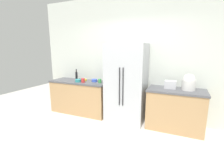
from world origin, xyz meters
TOP-DOWN VIEW (x-y plane):
  - ground_plane at (0.00, 0.00)m, footprint 10.40×10.40m
  - kitchen_back_panel at (0.00, 1.66)m, footprint 5.20×0.10m
  - counter_left at (-1.35, 1.29)m, footprint 1.62×0.64m
  - counter_right at (1.08, 1.29)m, footprint 1.18×0.64m
  - refrigerator at (-0.02, 1.26)m, footprint 0.90×0.69m
  - toaster at (0.95, 1.37)m, footprint 0.24×0.18m
  - rice_cooker at (1.31, 1.37)m, footprint 0.27×0.27m
  - bottle_a at (-1.56, 1.44)m, footprint 0.06×0.06m
  - cup_a at (-1.16, 1.15)m, footprint 0.09×0.09m
  - cup_b at (-0.74, 1.28)m, footprint 0.08×0.08m
  - bowl_a at (-1.32, 1.17)m, footprint 0.16×0.16m
  - bowl_b at (-1.25, 1.34)m, footprint 0.14×0.14m
  - bowl_c at (-0.93, 1.35)m, footprint 0.15×0.15m

SIDE VIEW (x-z plane):
  - ground_plane at x=0.00m, z-range 0.00..0.00m
  - counter_left at x=-1.35m, z-range 0.00..0.89m
  - counter_right at x=1.08m, z-range 0.00..0.89m
  - bowl_b at x=-1.25m, z-range 0.88..0.94m
  - bowl_a at x=-1.32m, z-range 0.88..0.95m
  - bowl_c at x=-0.93m, z-range 0.88..0.95m
  - refrigerator at x=-0.02m, z-range 0.00..1.85m
  - cup_b at x=-0.74m, z-range 0.88..0.98m
  - cup_a at x=-1.16m, z-range 0.88..0.99m
  - toaster at x=0.95m, z-range 0.88..1.05m
  - bottle_a at x=-1.56m, z-range 0.85..1.15m
  - rice_cooker at x=1.31m, z-range 0.88..1.21m
  - kitchen_back_panel at x=0.00m, z-range 0.00..3.01m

